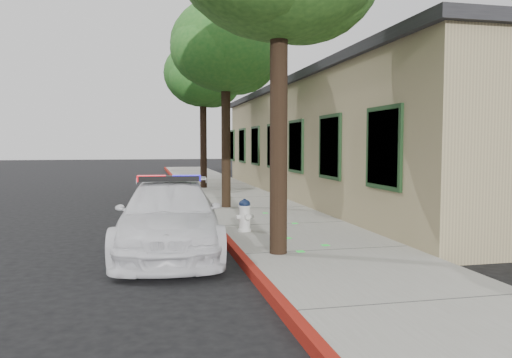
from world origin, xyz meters
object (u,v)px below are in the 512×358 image
object	(u,v)px
police_car	(170,217)
street_tree_mid	(226,50)
street_tree_far	(204,77)
fire_hydrant	(245,215)
clapboard_building	(371,141)

from	to	relation	value
police_car	street_tree_mid	distance (m)	6.96
police_car	street_tree_mid	size ratio (longest dim) A/B	0.77
street_tree_mid	street_tree_far	world-z (taller)	street_tree_far
street_tree_far	fire_hydrant	bearing A→B (deg)	-92.27
street_tree_mid	police_car	bearing A→B (deg)	-109.90
street_tree_mid	clapboard_building	bearing A→B (deg)	23.94
clapboard_building	fire_hydrant	xyz separation A→B (m)	(-6.13, -6.80, -1.62)
fire_hydrant	street_tree_mid	xyz separation A→B (m)	(0.27, 4.20, 4.26)
police_car	fire_hydrant	size ratio (longest dim) A/B	6.70
street_tree_mid	street_tree_far	distance (m)	6.84
clapboard_building	fire_hydrant	distance (m)	9.30
fire_hydrant	police_car	bearing A→B (deg)	-157.80
clapboard_building	police_car	xyz separation A→B (m)	(-7.78, -7.90, -1.46)
police_car	street_tree_far	bearing A→B (deg)	84.41
police_car	street_tree_mid	world-z (taller)	street_tree_mid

